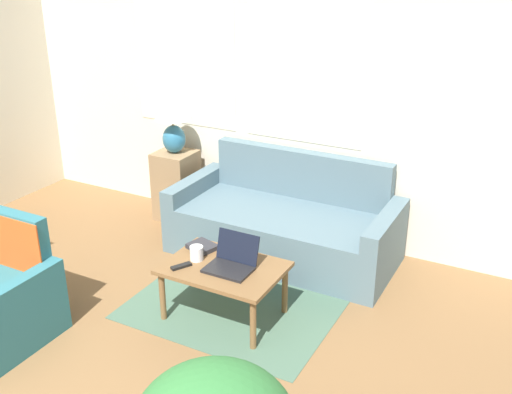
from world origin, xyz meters
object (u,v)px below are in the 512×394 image
object	(u,v)px
cup_navy	(197,253)
couch	(286,225)
table_lamp	(173,116)
tv_remote	(181,266)
laptop	(232,261)
book_red	(202,247)
coffee_table	(224,272)

from	to	relation	value
cup_navy	couch	bearing A→B (deg)	80.45
table_lamp	tv_remote	distance (m)	1.88
table_lamp	laptop	distance (m)	1.95
laptop	book_red	bearing A→B (deg)	156.64
table_lamp	couch	bearing A→B (deg)	-7.50
book_red	table_lamp	bearing A→B (deg)	132.44
couch	coffee_table	world-z (taller)	couch
coffee_table	tv_remote	xyz separation A→B (m)	(-0.26, -0.16, 0.06)
laptop	couch	bearing A→B (deg)	94.95
couch	laptop	xyz separation A→B (m)	(0.10, -1.10, 0.20)
table_lamp	coffee_table	bearing A→B (deg)	-44.41
book_red	tv_remote	bearing A→B (deg)	-86.06
couch	tv_remote	distance (m)	1.30
table_lamp	laptop	world-z (taller)	table_lamp
laptop	tv_remote	xyz separation A→B (m)	(-0.32, -0.16, -0.04)
laptop	book_red	xyz separation A→B (m)	(-0.34, 0.15, -0.04)
couch	cup_navy	distance (m)	1.15
table_lamp	coffee_table	distance (m)	1.95
laptop	cup_navy	bearing A→B (deg)	-176.59
cup_navy	book_red	bearing A→B (deg)	109.22
couch	table_lamp	xyz separation A→B (m)	(-1.27, 0.17, 0.78)
table_lamp	book_red	world-z (taller)	table_lamp
coffee_table	tv_remote	distance (m)	0.31
laptop	book_red	distance (m)	0.37
book_red	cup_navy	bearing A→B (deg)	-70.78
coffee_table	laptop	world-z (taller)	laptop
couch	coffee_table	size ratio (longest dim) A/B	2.31
table_lamp	book_red	distance (m)	1.64
coffee_table	laptop	xyz separation A→B (m)	(0.06, 0.01, 0.10)
book_red	tv_remote	distance (m)	0.31
book_red	coffee_table	bearing A→B (deg)	-29.06
coffee_table	book_red	size ratio (longest dim) A/B	3.50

